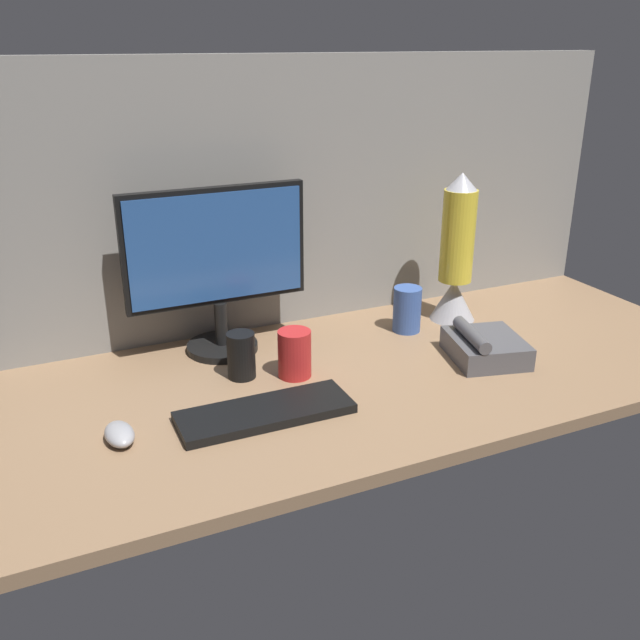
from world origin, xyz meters
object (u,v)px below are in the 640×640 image
at_px(keyboard, 265,412).
at_px(mouse, 119,434).
at_px(mug_ceramic_blue, 407,309).
at_px(lava_lamp, 456,260).
at_px(monitor, 217,262).
at_px(mug_black_travel, 241,355).
at_px(desk_phone, 484,347).
at_px(mug_red_plastic, 295,354).

xyz_separation_m(keyboard, mouse, (-0.30, 0.03, 0.01)).
xyz_separation_m(mug_ceramic_blue, lava_lamp, (0.16, 0.02, 0.11)).
height_order(monitor, mug_black_travel, monitor).
height_order(mug_black_travel, desk_phone, mug_black_travel).
bearing_deg(keyboard, mug_red_plastic, 49.82).
bearing_deg(mouse, mug_red_plastic, 13.51).
bearing_deg(mug_red_plastic, keyboard, -130.81).
xyz_separation_m(monitor, lava_lamp, (0.66, -0.07, -0.06)).
height_order(monitor, mug_ceramic_blue, monitor).
relative_size(mug_ceramic_blue, desk_phone, 0.55).
height_order(monitor, mouse, monitor).
xyz_separation_m(mouse, desk_phone, (0.89, 0.02, 0.01)).
distance_m(monitor, desk_phone, 0.69).
xyz_separation_m(mouse, mug_ceramic_blue, (0.81, 0.25, 0.04)).
distance_m(mug_red_plastic, desk_phone, 0.48).
height_order(mouse, mug_red_plastic, mug_red_plastic).
xyz_separation_m(monitor, keyboard, (-0.02, -0.37, -0.22)).
xyz_separation_m(keyboard, lava_lamp, (0.68, 0.30, 0.16)).
distance_m(mug_black_travel, lava_lamp, 0.68).
height_order(mouse, mug_ceramic_blue, mug_ceramic_blue).
height_order(mug_ceramic_blue, desk_phone, mug_ceramic_blue).
distance_m(keyboard, desk_phone, 0.60).
distance_m(monitor, keyboard, 0.43).
height_order(mug_ceramic_blue, mug_black_travel, mug_ceramic_blue).
relative_size(mug_ceramic_blue, lava_lamp, 0.30).
xyz_separation_m(keyboard, mug_ceramic_blue, (0.51, 0.28, 0.05)).
relative_size(mouse, mug_ceramic_blue, 0.78).
height_order(mug_red_plastic, lava_lamp, lava_lamp).
xyz_separation_m(keyboard, mug_black_travel, (0.02, 0.20, 0.05)).
bearing_deg(desk_phone, monitor, 150.47).
height_order(mug_red_plastic, mug_ceramic_blue, mug_ceramic_blue).
distance_m(lava_lamp, desk_phone, 0.30).
bearing_deg(mug_ceramic_blue, keyboard, -151.47).
bearing_deg(lava_lamp, keyboard, -156.10).
height_order(mouse, desk_phone, desk_phone).
relative_size(keyboard, mug_red_plastic, 3.25).
relative_size(monitor, mug_red_plastic, 3.99).
bearing_deg(keyboard, mouse, 175.51).
bearing_deg(mug_ceramic_blue, mouse, -162.66).
xyz_separation_m(mug_black_travel, desk_phone, (0.58, -0.15, -0.02)).
distance_m(keyboard, mug_ceramic_blue, 0.59).
relative_size(monitor, mug_black_travel, 4.10).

